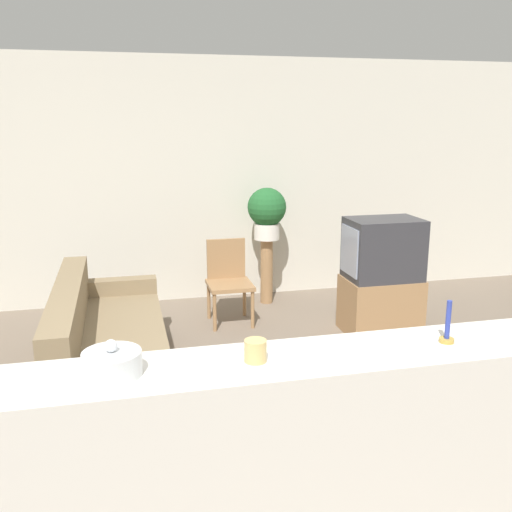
{
  "coord_description": "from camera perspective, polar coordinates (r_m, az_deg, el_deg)",
  "views": [
    {
      "loc": [
        -0.64,
        -2.94,
        2.04
      ],
      "look_at": [
        0.49,
        1.83,
        0.85
      ],
      "focal_mm": 40.0,
      "sensor_mm": 36.0,
      "label": 1
    }
  ],
  "objects": [
    {
      "name": "wooden_chair",
      "position": [
        5.8,
        -2.77,
        -2.16
      ],
      "size": [
        0.44,
        0.44,
        0.84
      ],
      "color": "#9E754C",
      "rests_on": "ground_plane"
    },
    {
      "name": "couch",
      "position": [
        4.64,
        -14.69,
        -9.02
      ],
      "size": [
        0.82,
        2.06,
        0.8
      ],
      "color": "#847051",
      "rests_on": "ground_plane"
    },
    {
      "name": "potted_plant",
      "position": [
        6.26,
        1.09,
        4.55
      ],
      "size": [
        0.43,
        0.43,
        0.57
      ],
      "color": "white",
      "rests_on": "plant_stand"
    },
    {
      "name": "candle_jar",
      "position": [
        2.52,
        -0.06,
        -9.45
      ],
      "size": [
        0.1,
        0.1,
        0.1
      ],
      "color": "tan",
      "rests_on": "foreground_counter"
    },
    {
      "name": "ground_plane",
      "position": [
        3.63,
        -0.91,
        -20.51
      ],
      "size": [
        14.0,
        14.0,
        0.0
      ],
      "primitive_type": "plane",
      "color": "#756656"
    },
    {
      "name": "wall_back",
      "position": [
        6.44,
        -7.64,
        7.36
      ],
      "size": [
        9.0,
        0.06,
        2.7
      ],
      "color": "beige",
      "rests_on": "ground_plane"
    },
    {
      "name": "television",
      "position": [
        5.55,
        12.56,
        0.7
      ],
      "size": [
        0.69,
        0.48,
        0.58
      ],
      "color": "#333338",
      "rests_on": "tv_stand"
    },
    {
      "name": "candlestick",
      "position": [
        2.86,
        18.59,
        -6.98
      ],
      "size": [
        0.07,
        0.07,
        0.21
      ],
      "color": "#B7933D",
      "rests_on": "foreground_counter"
    },
    {
      "name": "decorative_bowl",
      "position": [
        2.46,
        -14.2,
        -10.35
      ],
      "size": [
        0.24,
        0.24,
        0.16
      ],
      "color": "silver",
      "rests_on": "foreground_counter"
    },
    {
      "name": "tv_stand",
      "position": [
        5.7,
        12.33,
        -4.8
      ],
      "size": [
        0.71,
        0.5,
        0.54
      ],
      "color": "#9E754C",
      "rests_on": "ground_plane"
    },
    {
      "name": "foreground_counter",
      "position": [
        2.8,
        2.27,
        -19.65
      ],
      "size": [
        2.95,
        0.44,
        1.0
      ],
      "color": "silver",
      "rests_on": "ground_plane"
    },
    {
      "name": "plant_stand",
      "position": [
        6.4,
        1.07,
        -1.51
      ],
      "size": [
        0.14,
        0.14,
        0.74
      ],
      "color": "#9E754C",
      "rests_on": "ground_plane"
    }
  ]
}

